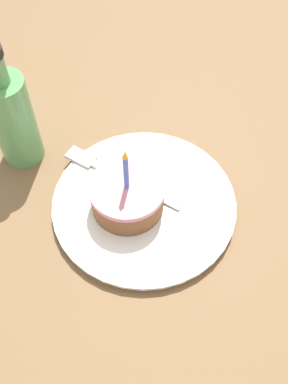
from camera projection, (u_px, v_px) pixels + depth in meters
The scene contains 5 objects.
ground_plane at pixel (122, 215), 0.67m from camera, with size 2.40×2.40×0.04m.
plate at pixel (144, 204), 0.65m from camera, with size 0.26×0.26×0.02m.
cake_slice at pixel (128, 195), 0.62m from camera, with size 0.10×0.10×0.12m.
fork at pixel (115, 174), 0.67m from camera, with size 0.20×0.05×0.00m.
bottle at pixel (12, 118), 0.64m from camera, with size 0.06×0.06×0.20m.
Camera 1 is at (-0.17, 0.30, 0.56)m, focal length 42.00 mm.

